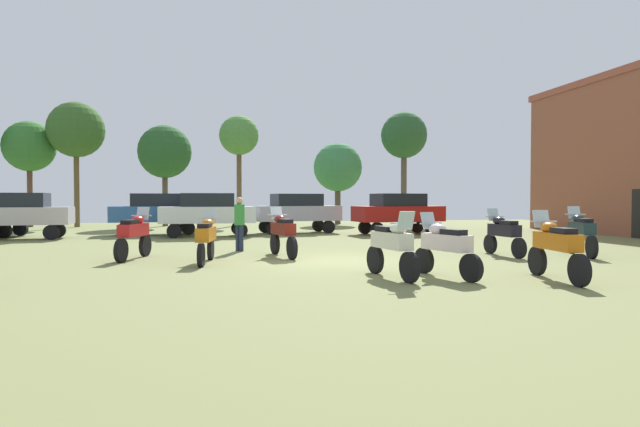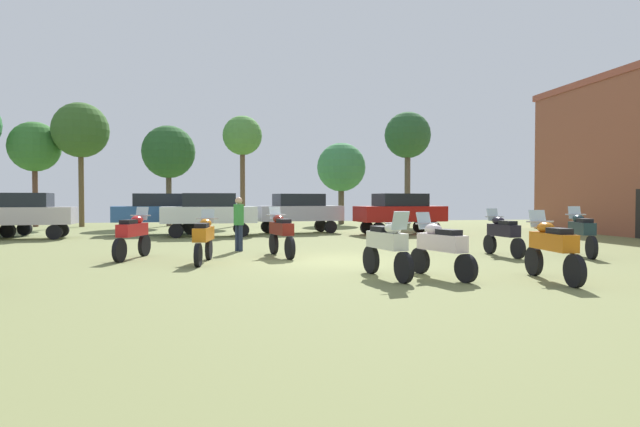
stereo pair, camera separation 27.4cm
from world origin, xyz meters
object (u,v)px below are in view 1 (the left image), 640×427
Objects in this scene: person_1 at (239,220)px; motorcycle_10 at (134,234)px; car_2 at (297,210)px; motorcycle_11 at (206,237)px; car_1 at (156,211)px; motorcycle_8 at (445,246)px; tree_6 at (29,147)px; tree_2 at (76,130)px; tree_4 at (404,136)px; tree_7 at (338,168)px; motorcycle_4 at (392,245)px; car_4 at (207,211)px; tree_3 at (239,137)px; motorcycle_6 at (504,233)px; car_5 at (398,211)px; tree_5 at (165,152)px; motorcycle_5 at (283,232)px; car_3 at (17,212)px; motorcycle_9 at (556,246)px; motorcycle_1 at (581,232)px.

motorcycle_10 is at bearing 77.36° from person_1.
car_2 is at bearing 75.05° from motorcycle_10.
car_1 is at bearing 110.01° from motorcycle_11.
motorcycle_8 is 29.75m from tree_6.
motorcycle_10 is 0.29× the size of tree_2.
tree_4 is 5.01m from tree_7.
car_4 is at bearing -83.74° from motorcycle_4.
car_4 is 13.74m from tree_2.
tree_3 is 1.28× the size of tree_7.
motorcycle_8 is (-3.62, -3.83, -0.00)m from motorcycle_6.
car_2 is at bearing 60.83° from car_5.
car_4 is at bearing -33.05° from person_1.
motorcycle_6 is at bearing -59.27° from tree_5.
motorcycle_10 reaches higher than motorcycle_5.
tree_7 is at bearing 77.54° from motorcycle_10.
motorcycle_5 reaches higher than motorcycle_8.
car_2 reaches higher than motorcycle_4.
motorcycle_11 is 0.35× the size of tree_5.
motorcycle_8 is at bearing -60.33° from tree_2.
car_3 reaches higher than motorcycle_5.
car_1 and car_4 have the same top height.
car_1 is 17.99m from tree_4.
car_1 reaches higher than motorcycle_8.
tree_4 is (5.37, 24.39, 5.29)m from motorcycle_9.
tree_4 is (12.78, 19.92, 5.31)m from motorcycle_11.
car_1 is 10.42m from tree_3.
tree_3 reaches higher than motorcycle_5.
car_1 is at bearing -75.07° from car_3.
tree_6 is (-20.08, 20.59, 4.24)m from motorcycle_6.
motorcycle_9 is at bearing 165.79° from car_5.
motorcycle_11 is at bearing -17.12° from motorcycle_10.
car_3 reaches higher than motorcycle_8.
motorcycle_10 is 14.14m from car_5.
motorcycle_1 is 1.03× the size of motorcycle_8.
car_3 is at bearing -133.55° from tree_3.
car_5 is (4.90, 13.65, 0.44)m from motorcycle_4.
car_5 is (9.19, -0.15, 0.00)m from car_4.
motorcycle_10 is 10.72m from car_3.
car_3 reaches higher than motorcycle_11.
tree_2 is at bearing -179.45° from tree_5.
car_4 is (-4.29, 13.80, 0.44)m from motorcycle_4.
tree_5 is at bearing 0.55° from tree_2.
tree_5 is at bearing 41.73° from car_5.
motorcycle_9 is at bearing -102.43° from tree_4.
motorcycle_1 is 0.28× the size of tree_4.
tree_7 is (8.60, 10.73, 2.74)m from car_4.
tree_3 is at bearing 27.57° from car_5.
car_2 is 4.73m from car_4.
motorcycle_9 is 16.63m from car_4.
car_3 is (-12.40, -1.89, 0.00)m from car_2.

